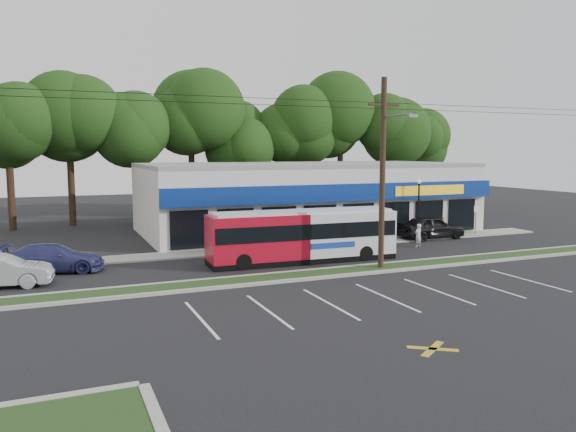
# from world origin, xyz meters

# --- Properties ---
(ground) EXTENTS (120.00, 120.00, 0.00)m
(ground) POSITION_xyz_m (0.00, 0.00, 0.00)
(ground) COLOR black
(ground) RESTS_ON ground
(grass_strip) EXTENTS (40.00, 1.60, 0.12)m
(grass_strip) POSITION_xyz_m (0.00, 1.00, 0.06)
(grass_strip) COLOR #253C18
(grass_strip) RESTS_ON ground
(curb_south) EXTENTS (40.00, 0.25, 0.14)m
(curb_south) POSITION_xyz_m (0.00, 0.15, 0.07)
(curb_south) COLOR #9E9E93
(curb_south) RESTS_ON ground
(curb_north) EXTENTS (40.00, 0.25, 0.14)m
(curb_north) POSITION_xyz_m (0.00, 1.85, 0.07)
(curb_north) COLOR #9E9E93
(curb_north) RESTS_ON ground
(sidewalk) EXTENTS (32.00, 2.20, 0.10)m
(sidewalk) POSITION_xyz_m (5.00, 9.00, 0.05)
(sidewalk) COLOR #9E9E93
(sidewalk) RESTS_ON ground
(strip_mall) EXTENTS (25.00, 12.55, 5.30)m
(strip_mall) POSITION_xyz_m (5.50, 15.91, 2.65)
(strip_mall) COLOR beige
(strip_mall) RESTS_ON ground
(utility_pole) EXTENTS (50.00, 2.77, 10.00)m
(utility_pole) POSITION_xyz_m (2.83, 0.93, 5.41)
(utility_pole) COLOR black
(utility_pole) RESTS_ON ground
(lamp_post) EXTENTS (0.30, 0.30, 4.25)m
(lamp_post) POSITION_xyz_m (11.00, 8.80, 2.67)
(lamp_post) COLOR black
(lamp_post) RESTS_ON ground
(sign_post) EXTENTS (0.45, 0.10, 2.23)m
(sign_post) POSITION_xyz_m (16.00, 8.57, 1.56)
(sign_post) COLOR #59595E
(sign_post) RESTS_ON ground
(tree_line) EXTENTS (46.76, 6.76, 11.83)m
(tree_line) POSITION_xyz_m (4.00, 26.00, 8.42)
(tree_line) COLOR black
(tree_line) RESTS_ON ground
(metrobus) EXTENTS (10.94, 2.76, 2.92)m
(metrobus) POSITION_xyz_m (0.05, 4.50, 1.55)
(metrobus) COLOR #AC0D21
(metrobus) RESTS_ON ground
(car_dark) EXTENTS (4.96, 2.05, 1.68)m
(car_dark) POSITION_xyz_m (11.91, 8.50, 0.84)
(car_dark) COLOR black
(car_dark) RESTS_ON ground
(car_blue) EXTENTS (5.39, 3.14, 1.47)m
(car_blue) POSITION_xyz_m (-13.00, 7.00, 0.73)
(car_blue) COLOR navy
(car_blue) RESTS_ON ground
(pedestrian_a) EXTENTS (0.63, 0.50, 1.52)m
(pedestrian_a) POSITION_xyz_m (9.00, 6.00, 0.76)
(pedestrian_a) COLOR silver
(pedestrian_a) RESTS_ON ground
(pedestrian_b) EXTENTS (0.95, 0.82, 1.69)m
(pedestrian_b) POSITION_xyz_m (4.26, 8.50, 0.85)
(pedestrian_b) COLOR beige
(pedestrian_b) RESTS_ON ground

